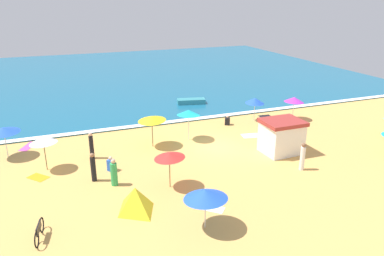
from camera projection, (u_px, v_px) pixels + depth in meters
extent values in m
plane|color=#E0A856|center=(216.00, 147.00, 26.24)|extent=(60.00, 60.00, 0.00)
cube|color=#196084|center=(132.00, 74.00, 50.81)|extent=(60.00, 44.00, 0.10)
cube|color=white|center=(186.00, 120.00, 31.74)|extent=(57.00, 0.70, 0.01)
cube|color=white|center=(281.00, 138.00, 25.04)|extent=(2.59, 2.21, 2.08)
cube|color=#A5332D|center=(283.00, 122.00, 24.65)|extent=(2.69, 2.26, 0.25)
cylinder|color=#4C3823|center=(152.00, 132.00, 26.01)|extent=(0.05, 0.05, 2.25)
cone|color=yellow|center=(152.00, 118.00, 25.67)|extent=(2.46, 2.45, 0.48)
cylinder|color=silver|center=(205.00, 209.00, 16.77)|extent=(0.05, 0.05, 1.95)
cone|color=blue|center=(205.00, 194.00, 16.50)|extent=(2.64, 2.66, 0.61)
cylinder|color=#4C3823|center=(170.00, 171.00, 20.40)|extent=(0.05, 0.05, 2.05)
cone|color=red|center=(169.00, 155.00, 20.09)|extent=(2.24, 2.23, 0.44)
cylinder|color=silver|center=(254.00, 110.00, 31.48)|extent=(0.05, 0.05, 1.99)
cone|color=blue|center=(255.00, 101.00, 31.21)|extent=(2.14, 2.15, 0.53)
cylinder|color=silver|center=(6.00, 143.00, 24.30)|extent=(0.05, 0.05, 2.03)
cone|color=blue|center=(3.00, 130.00, 23.99)|extent=(2.75, 2.75, 0.36)
cylinder|color=silver|center=(293.00, 109.00, 31.80)|extent=(0.05, 0.05, 1.99)
cone|color=#B733C6|center=(294.00, 100.00, 31.52)|extent=(2.05, 2.03, 0.54)
cylinder|color=silver|center=(189.00, 125.00, 27.25)|extent=(0.05, 0.05, 2.29)
cone|color=#19B7C6|center=(189.00, 113.00, 26.91)|extent=(2.45, 2.45, 0.54)
cylinder|color=#4C3823|center=(45.00, 154.00, 22.47)|extent=(0.05, 0.05, 2.15)
cone|color=white|center=(43.00, 140.00, 22.16)|extent=(2.37, 2.37, 0.50)
pyramid|color=yellow|center=(136.00, 199.00, 18.23)|extent=(2.01, 2.22, 1.30)
torus|color=black|center=(37.00, 240.00, 15.70)|extent=(0.19, 0.72, 0.72)
torus|color=black|center=(42.00, 225.00, 16.72)|extent=(0.19, 0.72, 0.72)
cube|color=black|center=(39.00, 228.00, 16.13)|extent=(0.22, 0.88, 0.36)
cylinder|color=white|center=(302.00, 158.00, 22.56)|extent=(0.38, 0.38, 1.53)
sphere|color=brown|center=(304.00, 145.00, 22.26)|extent=(0.27, 0.27, 0.27)
cube|color=black|center=(227.00, 121.00, 30.73)|extent=(0.55, 0.55, 0.61)
sphere|color=#DBA884|center=(228.00, 117.00, 30.59)|extent=(0.21, 0.21, 0.21)
cylinder|color=green|center=(114.00, 174.00, 20.73)|extent=(0.52, 0.52, 1.36)
sphere|color=#DBA884|center=(113.00, 161.00, 20.46)|extent=(0.27, 0.27, 0.27)
cube|color=#D84CA5|center=(289.00, 125.00, 29.90)|extent=(0.38, 0.38, 0.57)
sphere|color=beige|center=(290.00, 121.00, 29.77)|extent=(0.21, 0.21, 0.21)
cylinder|color=black|center=(93.00, 169.00, 21.19)|extent=(0.40, 0.40, 1.50)
sphere|color=#9E6B47|center=(92.00, 155.00, 20.89)|extent=(0.27, 0.27, 0.27)
cylinder|color=black|center=(92.00, 147.00, 24.16)|extent=(0.38, 0.38, 1.59)
sphere|color=#DBA884|center=(90.00, 134.00, 23.85)|extent=(0.26, 0.26, 0.26)
cube|color=blue|center=(111.00, 165.00, 22.58)|extent=(0.51, 0.51, 0.73)
sphere|color=beige|center=(110.00, 158.00, 22.42)|extent=(0.23, 0.23, 0.23)
cube|color=#D84CA5|center=(28.00, 146.00, 26.34)|extent=(1.33, 1.86, 0.01)
cube|color=orange|center=(38.00, 177.00, 21.81)|extent=(1.38, 1.42, 0.01)
cube|color=white|center=(251.00, 136.00, 28.38)|extent=(1.53, 1.18, 0.01)
cube|color=white|center=(214.00, 209.00, 18.61)|extent=(1.25, 1.22, 0.01)
cube|color=black|center=(265.00, 116.00, 32.98)|extent=(1.15, 0.86, 0.01)
cube|color=teal|center=(191.00, 101.00, 36.53)|extent=(2.92, 1.59, 0.47)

